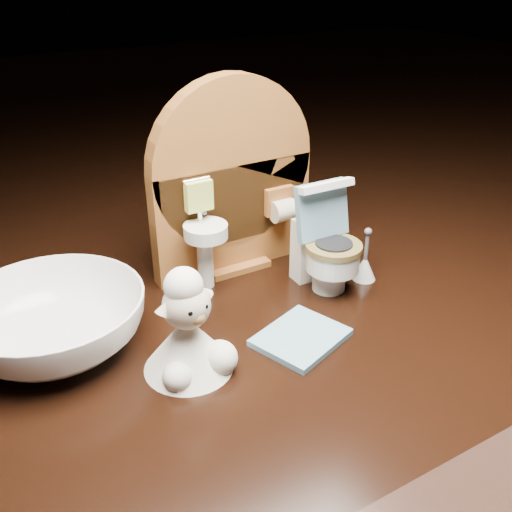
{
  "coord_description": "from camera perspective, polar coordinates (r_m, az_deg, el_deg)",
  "views": [
    {
      "loc": [
        -0.19,
        -0.29,
        0.22
      ],
      "look_at": [
        -0.02,
        -0.01,
        0.05
      ],
      "focal_mm": 40.0,
      "sensor_mm": 36.0,
      "label": 1
    }
  ],
  "objects": [
    {
      "name": "backdrop_panel",
      "position": [
        0.43,
        -2.44,
        6.71
      ],
      "size": [
        0.13,
        0.05,
        0.15
      ],
      "color": "brown",
      "rests_on": "ground"
    },
    {
      "name": "toilet_brush",
      "position": [
        0.44,
        10.82,
        -0.96
      ],
      "size": [
        0.02,
        0.02,
        0.04
      ],
      "color": "white",
      "rests_on": "ground"
    },
    {
      "name": "toy_toilet",
      "position": [
        0.42,
        6.89,
        0.71
      ],
      "size": [
        0.04,
        0.05,
        0.08
      ],
      "rotation": [
        0.0,
        0.0,
        -0.02
      ],
      "color": "white",
      "rests_on": "ground"
    },
    {
      "name": "plush_lamb",
      "position": [
        0.34,
        -6.73,
        -7.89
      ],
      "size": [
        0.05,
        0.05,
        0.07
      ],
      "rotation": [
        0.0,
        0.0,
        0.17
      ],
      "color": "white",
      "rests_on": "ground"
    },
    {
      "name": "ceramic_bowl",
      "position": [
        0.38,
        -19.59,
        -6.27
      ],
      "size": [
        0.13,
        0.13,
        0.04
      ],
      "primitive_type": "imported",
      "rotation": [
        0.0,
        0.0,
        0.09
      ],
      "color": "white",
      "rests_on": "ground"
    },
    {
      "name": "bath_mat",
      "position": [
        0.38,
        4.51,
        -8.12
      ],
      "size": [
        0.07,
        0.06,
        0.0
      ],
      "primitive_type": "cube",
      "rotation": [
        0.0,
        0.0,
        0.34
      ],
      "color": "#6793A9",
      "rests_on": "ground"
    }
  ]
}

